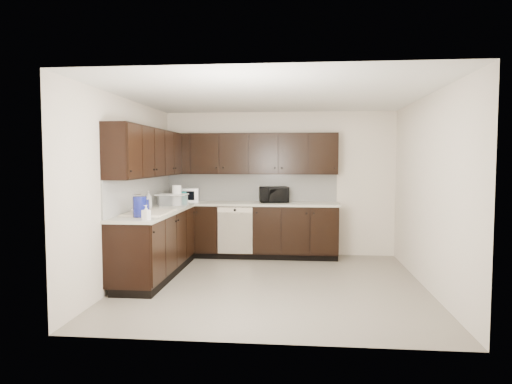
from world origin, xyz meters
TOP-DOWN VIEW (x-y plane):
  - floor at (0.00, 0.00)m, footprint 4.00×4.00m
  - ceiling at (0.00, 0.00)m, footprint 4.00×4.00m
  - wall_back at (0.00, 2.00)m, footprint 4.00×0.02m
  - wall_left at (-2.00, 0.00)m, footprint 0.02×4.00m
  - wall_right at (2.00, 0.00)m, footprint 0.02×4.00m
  - wall_front at (0.00, -2.00)m, footprint 4.00×0.02m
  - lower_cabinets at (-1.01, 1.11)m, footprint 3.00×2.80m
  - countertop at (-1.01, 1.11)m, footprint 3.03×2.83m
  - backsplash at (-1.22, 1.32)m, footprint 3.00×2.80m
  - upper_cabinets at (-1.10, 1.20)m, footprint 3.00×2.80m
  - dishwasher at (-0.70, 1.41)m, footprint 0.58×0.04m
  - sink at (-1.68, -0.01)m, footprint 0.54×0.82m
  - microwave at (-0.08, 1.75)m, footprint 0.53×0.41m
  - soap_bottle_a at (-1.48, -0.70)m, footprint 0.10×0.10m
  - soap_bottle_b at (-1.87, 0.55)m, footprint 0.11×0.11m
  - toaster_oven at (-1.57, 1.73)m, footprint 0.42×0.34m
  - storage_bin at (-1.67, 1.08)m, footprint 0.54×0.49m
  - blue_pitcher at (-1.66, -0.42)m, footprint 0.20×0.20m
  - teal_tumbler at (-1.55, 1.35)m, footprint 0.11×0.11m
  - paper_towel_roll at (-1.59, 1.08)m, footprint 0.18×0.18m

SIDE VIEW (x-z plane):
  - floor at x=0.00m, z-range 0.00..0.00m
  - lower_cabinets at x=-1.01m, z-range -0.04..0.86m
  - dishwasher at x=-0.70m, z-range 0.16..0.94m
  - sink at x=-1.68m, z-range 0.67..1.09m
  - countertop at x=-1.01m, z-range 0.90..0.94m
  - storage_bin at x=-1.67m, z-range 0.94..1.11m
  - soap_bottle_a at x=-1.48m, z-range 0.94..1.12m
  - teal_tumbler at x=-1.55m, z-range 0.94..1.14m
  - toaster_oven at x=-1.57m, z-range 0.94..1.18m
  - blue_pitcher at x=-1.66m, z-range 0.94..1.20m
  - soap_bottle_b at x=-1.87m, z-range 0.94..1.20m
  - microwave at x=-0.08m, z-range 0.94..1.20m
  - paper_towel_roll at x=-1.59m, z-range 0.94..1.26m
  - backsplash at x=-1.22m, z-range 0.94..1.42m
  - wall_back at x=0.00m, z-range 0.00..2.50m
  - wall_left at x=-2.00m, z-range 0.00..2.50m
  - wall_right at x=2.00m, z-range 0.00..2.50m
  - wall_front at x=0.00m, z-range 0.00..2.50m
  - upper_cabinets at x=-1.10m, z-range 1.42..2.12m
  - ceiling at x=0.00m, z-range 2.50..2.50m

